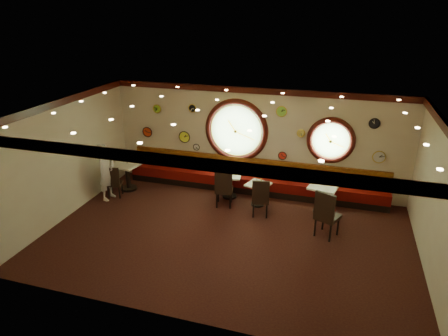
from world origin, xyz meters
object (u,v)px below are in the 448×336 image
chair_b (224,186)px  condiment_b_salt (228,172)px  condiment_a_bottle (131,160)px  condiment_b_bottle (235,171)px  condiment_a_salt (123,161)px  condiment_c_pepper (260,183)px  table_a (128,173)px  condiment_a_pepper (127,162)px  condiment_d_pepper (325,184)px  condiment_d_bottle (326,182)px  table_d (323,196)px  chair_c (261,196)px  chair_a (114,180)px  waiter (107,172)px  condiment_b_pepper (229,173)px  table_c (258,192)px  condiment_d_salt (321,183)px  condiment_c_salt (257,181)px  condiment_c_bottle (261,180)px  chair_d (326,212)px  table_b (230,183)px

chair_b → condiment_b_salt: 0.74m
condiment_a_bottle → condiment_b_bottle: size_ratio=1.00×
condiment_a_salt → condiment_c_pepper: (4.31, 0.05, -0.20)m
table_a → condiment_a_pepper: (0.01, 0.01, 0.38)m
table_a → condiment_d_pepper: bearing=2.2°
table_a → condiment_d_bottle: 5.99m
table_d → chair_c: 1.76m
chair_a → condiment_d_pepper: bearing=-7.0°
chair_a → waiter: bearing=-156.5°
condiment_b_salt → condiment_d_pepper: size_ratio=0.99×
condiment_b_salt → condiment_b_pepper: 0.11m
table_c → condiment_d_salt: condiment_d_salt is taller
chair_c → condiment_d_salt: (1.53, 0.76, 0.23)m
condiment_b_bottle → condiment_d_bottle: 2.66m
condiment_c_salt → condiment_b_bottle: size_ratio=0.71×
chair_c → condiment_c_bottle: size_ratio=4.44×
condiment_b_salt → condiment_b_pepper: size_ratio=0.99×
chair_d → condiment_b_pepper: chair_d is taller
chair_a → condiment_b_bottle: size_ratio=4.03×
table_b → condiment_c_salt: bearing=-14.3°
condiment_d_salt → condiment_a_pepper: condiment_a_pepper is taller
chair_c → condiment_c_pepper: (-0.16, 0.65, 0.09)m
condiment_d_pepper → chair_d: bearing=-84.3°
table_d → waiter: waiter is taller
condiment_a_salt → condiment_d_bottle: 6.12m
condiment_c_salt → condiment_a_pepper: size_ratio=0.95×
condiment_c_pepper → condiment_d_pepper: (1.78, 0.10, 0.15)m
chair_b → chair_c: size_ratio=1.06×
table_c → condiment_a_salt: (-4.27, -0.05, 0.50)m
table_d → condiment_c_salt: (-1.86, -0.05, 0.21)m
table_c → condiment_b_pepper: 1.04m
table_c → chair_d: 2.33m
table_a → table_b: bearing=6.8°
condiment_d_pepper → condiment_d_bottle: 0.07m
table_d → chair_c: chair_c is taller
chair_b → condiment_a_bottle: (-3.11, 0.39, 0.28)m
condiment_b_pepper → condiment_a_bottle: (-3.08, -0.25, 0.15)m
table_b → condiment_a_pepper: 3.24m
condiment_c_salt → condiment_a_salt: bearing=-178.7°
condiment_a_salt → condiment_b_salt: size_ratio=0.99×
condiment_a_salt → condiment_a_bottle: (0.25, 0.05, 0.03)m
table_b → condiment_a_pepper: bearing=-173.3°
condiment_d_bottle → table_b: bearing=177.6°
condiment_b_pepper → condiment_d_bottle: 2.79m
condiment_d_pepper → condiment_c_salt: bearing=-178.0°
table_d → condiment_c_bottle: bearing=179.2°
chair_c → condiment_c_pepper: size_ratio=7.69×
condiment_a_salt → condiment_d_salt: bearing=1.6°
chair_b → condiment_b_bottle: bearing=70.4°
table_b → chair_b: chair_b is taller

